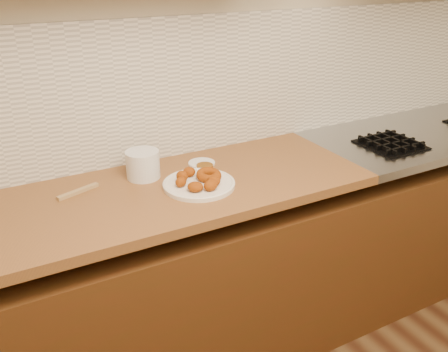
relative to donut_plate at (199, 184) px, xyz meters
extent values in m
cube|color=#BCAE90|center=(0.19, 0.36, 0.44)|extent=(4.00, 0.02, 2.70)
cube|color=#48220F|center=(0.19, 0.05, -0.52)|extent=(3.60, 0.60, 0.77)
cube|color=brown|center=(-0.46, 0.05, -0.03)|extent=(2.30, 0.62, 0.04)
cube|color=#9EA0A5|center=(1.34, 0.05, -0.03)|extent=(1.30, 0.62, 0.04)
cube|color=silver|center=(0.19, 0.35, 0.29)|extent=(3.60, 0.02, 0.60)
cube|color=black|center=(0.99, -0.03, -0.01)|extent=(0.26, 0.26, 0.01)
cube|color=black|center=(0.90, -0.03, 0.01)|extent=(0.01, 0.24, 0.02)
cube|color=black|center=(0.99, -0.12, 0.01)|extent=(0.24, 0.01, 0.02)
cube|color=black|center=(0.96, -0.03, 0.01)|extent=(0.01, 0.24, 0.02)
cube|color=black|center=(0.99, -0.06, 0.01)|extent=(0.24, 0.01, 0.02)
cube|color=black|center=(1.02, -0.03, 0.01)|extent=(0.01, 0.24, 0.02)
cube|color=black|center=(0.99, 0.00, 0.01)|extent=(0.24, 0.01, 0.02)
cube|color=black|center=(1.08, -0.03, 0.01)|extent=(0.01, 0.24, 0.02)
cube|color=black|center=(0.99, 0.06, 0.01)|extent=(0.24, 0.01, 0.02)
cylinder|color=white|center=(0.00, 0.00, 0.00)|extent=(0.28, 0.28, 0.02)
torus|color=#994509|center=(0.05, 0.01, 0.03)|extent=(0.14, 0.14, 0.05)
ellipsoid|color=#994509|center=(-0.05, 0.04, 0.03)|extent=(0.06, 0.06, 0.05)
ellipsoid|color=#994509|center=(-0.08, 0.00, 0.03)|extent=(0.06, 0.06, 0.04)
ellipsoid|color=#994509|center=(-0.04, -0.06, 0.03)|extent=(0.08, 0.08, 0.04)
ellipsoid|color=#994509|center=(0.01, -0.08, 0.03)|extent=(0.07, 0.06, 0.04)
ellipsoid|color=#994509|center=(-0.01, 0.07, 0.03)|extent=(0.06, 0.06, 0.04)
ellipsoid|color=#994509|center=(0.04, -0.05, 0.03)|extent=(0.07, 0.07, 0.04)
cylinder|color=silver|center=(-0.16, 0.18, 0.05)|extent=(0.14, 0.14, 0.11)
cylinder|color=white|center=(0.10, 0.19, 0.00)|extent=(0.12, 0.12, 0.01)
cylinder|color=#A0651C|center=(0.10, 0.15, 0.00)|extent=(0.08, 0.08, 0.01)
cube|color=#A28151|center=(-0.43, 0.16, 0.00)|extent=(0.17, 0.08, 0.01)
camera|label=1|loc=(-0.70, -1.51, 0.80)|focal=38.00mm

